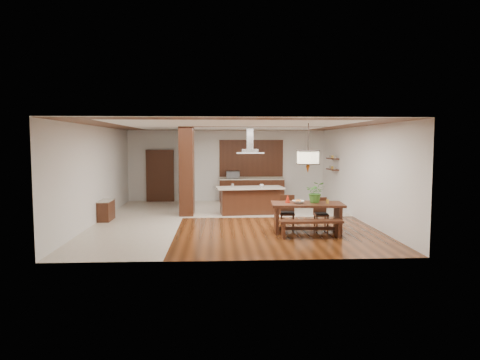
{
  "coord_description": "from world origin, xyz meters",
  "views": [
    {
      "loc": [
        -0.4,
        -12.98,
        2.39
      ],
      "look_at": [
        0.3,
        0.0,
        1.25
      ],
      "focal_mm": 32.0,
      "sensor_mm": 36.0,
      "label": 1
    }
  ],
  "objects": [
    {
      "name": "hallway_doorway",
      "position": [
        -2.7,
        4.4,
        1.05
      ],
      "size": [
        1.1,
        0.2,
        2.1
      ],
      "primitive_type": "cube",
      "color": "black",
      "rests_on": "ground"
    },
    {
      "name": "shelf_lower",
      "position": [
        3.87,
        2.6,
        1.4
      ],
      "size": [
        0.26,
        0.9,
        0.04
      ],
      "primitive_type": "cube",
      "color": "black",
      "rests_on": "room_shell"
    },
    {
      "name": "room_shell",
      "position": [
        0.0,
        0.0,
        2.06
      ],
      "size": [
        9.0,
        9.04,
        2.92
      ],
      "color": "#3E1D0B",
      "rests_on": "ground"
    },
    {
      "name": "soffit_band",
      "position": [
        0.0,
        0.0,
        2.88
      ],
      "size": [
        8.0,
        9.0,
        0.02
      ],
      "primitive_type": "cube",
      "color": "#3D1F0F",
      "rests_on": "room_shell"
    },
    {
      "name": "island_cup",
      "position": [
        1.08,
        1.07,
        0.97
      ],
      "size": [
        0.16,
        0.16,
        0.1
      ],
      "primitive_type": "imported",
      "rotation": [
        0.0,
        0.0,
        -0.26
      ],
      "color": "white",
      "rests_on": "kitchen_island"
    },
    {
      "name": "microwave",
      "position": [
        0.24,
        4.17,
        1.1
      ],
      "size": [
        0.53,
        0.36,
        0.29
      ],
      "primitive_type": "imported",
      "rotation": [
        0.0,
        0.0,
        -0.0
      ],
      "color": "silver",
      "rests_on": "rear_counter"
    },
    {
      "name": "tile_hallway",
      "position": [
        -2.75,
        0.0,
        0.01
      ],
      "size": [
        2.5,
        9.0,
        0.01
      ],
      "primitive_type": "cube",
      "color": "beige",
      "rests_on": "ground"
    },
    {
      "name": "range_hood",
      "position": [
        0.69,
        1.18,
        2.46
      ],
      "size": [
        0.9,
        0.55,
        0.87
      ],
      "primitive_type": null,
      "color": "silver",
      "rests_on": "room_shell"
    },
    {
      "name": "kitchen_window",
      "position": [
        1.0,
        4.46,
        1.75
      ],
      "size": [
        2.6,
        0.08,
        1.5
      ],
      "primitive_type": "cube",
      "color": "brown",
      "rests_on": "room_shell"
    },
    {
      "name": "partition_stub",
      "position": [
        -1.4,
        3.3,
        1.45
      ],
      "size": [
        0.18,
        2.4,
        2.9
      ],
      "primitive_type": "cube",
      "color": "silver",
      "rests_on": "ground"
    },
    {
      "name": "shelf_upper",
      "position": [
        3.87,
        2.6,
        1.8
      ],
      "size": [
        0.26,
        0.9,
        0.04
      ],
      "primitive_type": "cube",
      "color": "black",
      "rests_on": "room_shell"
    },
    {
      "name": "dining_chair_left",
      "position": [
        1.57,
        -1.23,
        0.46
      ],
      "size": [
        0.46,
        0.46,
        0.91
      ],
      "primitive_type": null,
      "rotation": [
        0.0,
        0.0,
        -0.14
      ],
      "color": "black",
      "rests_on": "ground"
    },
    {
      "name": "dining_table",
      "position": [
        2.0,
        -1.84,
        0.58
      ],
      "size": [
        1.95,
        1.07,
        0.79
      ],
      "rotation": [
        0.0,
        0.0,
        -0.07
      ],
      "color": "black",
      "rests_on": "ground"
    },
    {
      "name": "dining_bench",
      "position": [
        1.95,
        -2.52,
        0.22
      ],
      "size": [
        1.6,
        0.38,
        0.45
      ],
      "primitive_type": null,
      "rotation": [
        0.0,
        0.0,
        0.02
      ],
      "color": "black",
      "rests_on": "ground"
    },
    {
      "name": "rear_counter",
      "position": [
        1.0,
        4.2,
        0.48
      ],
      "size": [
        2.6,
        0.62,
        0.95
      ],
      "color": "black",
      "rests_on": "ground"
    },
    {
      "name": "napkin_cone",
      "position": [
        1.48,
        -1.73,
        0.89
      ],
      "size": [
        0.17,
        0.17,
        0.21
      ],
      "primitive_type": "cone",
      "rotation": [
        0.0,
        0.0,
        0.29
      ],
      "color": "#A71C0B",
      "rests_on": "dining_table"
    },
    {
      "name": "kitchen_island",
      "position": [
        0.69,
        1.17,
        0.47
      ],
      "size": [
        2.3,
        1.18,
        0.92
      ],
      "rotation": [
        0.0,
        0.0,
        0.1
      ],
      "color": "black",
      "rests_on": "ground"
    },
    {
      "name": "pendant_lantern",
      "position": [
        2.0,
        -1.84,
        2.25
      ],
      "size": [
        0.64,
        0.64,
        1.31
      ],
      "primitive_type": null,
      "color": "beige",
      "rests_on": "room_shell"
    },
    {
      "name": "dining_chair_right",
      "position": [
        2.51,
        -1.29,
        0.42
      ],
      "size": [
        0.38,
        0.38,
        0.85
      ],
      "primitive_type": null,
      "rotation": [
        0.0,
        0.0,
        -0.02
      ],
      "color": "black",
      "rests_on": "ground"
    },
    {
      "name": "hallway_console",
      "position": [
        -3.81,
        0.2,
        0.32
      ],
      "size": [
        0.37,
        0.88,
        0.63
      ],
      "primitive_type": "cube",
      "color": "black",
      "rests_on": "ground"
    },
    {
      "name": "gold_ornament",
      "position": [
        2.51,
        -1.94,
        0.84
      ],
      "size": [
        0.09,
        0.09,
        0.11
      ],
      "primitive_type": "cylinder",
      "rotation": [
        0.0,
        0.0,
        0.18
      ],
      "color": "gold",
      "rests_on": "dining_table"
    },
    {
      "name": "tile_kitchen",
      "position": [
        1.25,
        2.5,
        0.01
      ],
      "size": [
        5.5,
        4.0,
        0.01
      ],
      "primitive_type": "cube",
      "color": "beige",
      "rests_on": "ground"
    },
    {
      "name": "fruit_bowl",
      "position": [
        1.74,
        -1.88,
        0.82
      ],
      "size": [
        0.34,
        0.34,
        0.08
      ],
      "primitive_type": "imported",
      "rotation": [
        0.0,
        0.0,
        0.13
      ],
      "color": "beige",
      "rests_on": "dining_table"
    },
    {
      "name": "foliage_plant",
      "position": [
        2.23,
        -1.78,
        1.07
      ],
      "size": [
        0.59,
        0.54,
        0.56
      ],
      "primitive_type": "imported",
      "rotation": [
        0.0,
        0.0,
        -0.23
      ],
      "color": "#3D7C29",
      "rests_on": "dining_table"
    },
    {
      "name": "partition_pier",
      "position": [
        -1.4,
        1.2,
        1.45
      ],
      "size": [
        0.45,
        1.0,
        2.9
      ],
      "primitive_type": "cube",
      "color": "black",
      "rests_on": "ground"
    }
  ]
}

